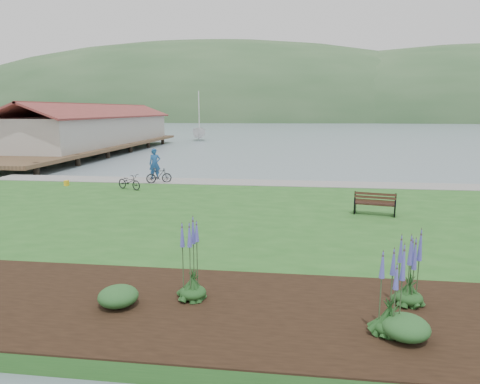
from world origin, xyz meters
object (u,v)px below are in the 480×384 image
object	(u,v)px
bicycle_a	(129,182)
sailboat	(199,140)
park_bench	(375,203)
person	(155,161)

from	to	relation	value
bicycle_a	sailboat	world-z (taller)	sailboat
park_bench	bicycle_a	size ratio (longest dim) A/B	1.07
park_bench	bicycle_a	distance (m)	13.13
park_bench	sailboat	size ratio (longest dim) A/B	0.07
sailboat	person	bearing A→B (deg)	-93.32
park_bench	bicycle_a	xyz separation A→B (m)	(-12.39, 4.32, -0.08)
park_bench	sailboat	bearing A→B (deg)	123.27
bicycle_a	sailboat	bearing A→B (deg)	32.49
person	bicycle_a	xyz separation A→B (m)	(-0.27, -3.65, -0.71)
park_bench	sailboat	distance (m)	51.66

